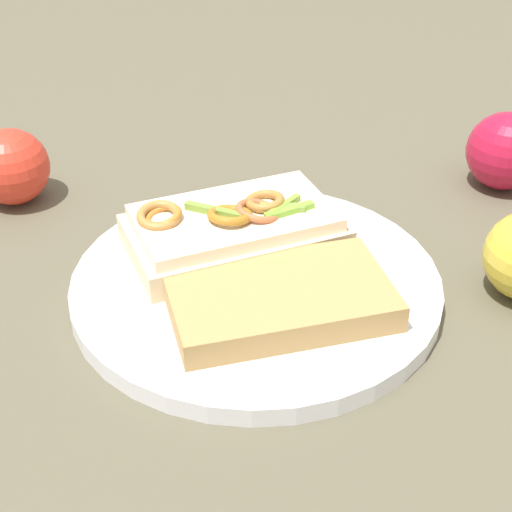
# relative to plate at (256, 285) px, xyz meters

# --- Properties ---
(ground_plane) EXTENTS (2.00, 2.00, 0.00)m
(ground_plane) POSITION_rel_plate_xyz_m (0.00, 0.00, -0.01)
(ground_plane) COLOR brown
(ground_plane) RESTS_ON ground
(plate) EXTENTS (0.30, 0.30, 0.02)m
(plate) POSITION_rel_plate_xyz_m (0.00, 0.00, 0.00)
(plate) COLOR white
(plate) RESTS_ON ground_plane
(sandwich) EXTENTS (0.19, 0.13, 0.05)m
(sandwich) POSITION_rel_plate_xyz_m (0.01, 0.05, 0.03)
(sandwich) COLOR beige
(sandwich) RESTS_ON plate
(bread_slice_side) EXTENTS (0.19, 0.14, 0.02)m
(bread_slice_side) POSITION_rel_plate_xyz_m (-0.01, -0.05, 0.02)
(bread_slice_side) COLOR tan
(bread_slice_side) RESTS_ON plate
(apple_1) EXTENTS (0.11, 0.11, 0.08)m
(apple_1) POSITION_rel_plate_xyz_m (0.30, 0.02, 0.03)
(apple_1) COLOR #B51635
(apple_1) RESTS_ON ground_plane
(apple_3) EXTENTS (0.08, 0.08, 0.07)m
(apple_3) POSITION_rel_plate_xyz_m (-0.11, 0.25, 0.03)
(apple_3) COLOR red
(apple_3) RESTS_ON ground_plane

